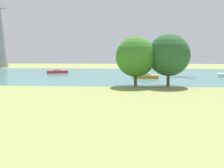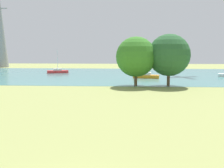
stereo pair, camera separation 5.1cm
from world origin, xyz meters
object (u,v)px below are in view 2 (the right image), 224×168
object	(u,v)px
sailboat_orange	(146,76)
electricity_pylon	(0,25)
sailboat_red	(58,71)
tree_east_near	(136,57)
tree_east_far	(169,55)

from	to	relation	value
sailboat_orange	electricity_pylon	world-z (taller)	electricity_pylon
sailboat_red	electricity_pylon	size ratio (longest dim) A/B	0.20
tree_east_near	electricity_pylon	world-z (taller)	electricity_pylon
sailboat_red	electricity_pylon	bearing A→B (deg)	137.69
tree_east_far	electricity_pylon	xyz separation A→B (m)	(-46.67, 44.21, 9.00)
sailboat_orange	tree_east_far	bearing A→B (deg)	-77.70
tree_east_far	sailboat_red	bearing A→B (deg)	135.36
tree_east_far	tree_east_near	bearing A→B (deg)	-177.54
sailboat_red	tree_east_near	size ratio (longest dim) A/B	0.77
sailboat_orange	tree_east_near	world-z (taller)	sailboat_orange
sailboat_orange	tree_east_far	distance (m)	12.24
tree_east_far	sailboat_orange	bearing A→B (deg)	102.30
sailboat_orange	tree_east_near	bearing A→B (deg)	-101.00
tree_east_far	electricity_pylon	distance (m)	64.91
tree_east_near	electricity_pylon	size ratio (longest dim) A/B	0.26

